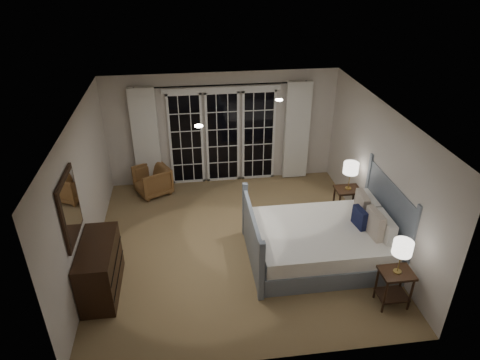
{
  "coord_description": "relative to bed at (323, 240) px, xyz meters",
  "views": [
    {
      "loc": [
        -0.77,
        -6.2,
        4.79
      ],
      "look_at": [
        0.12,
        0.5,
        1.05
      ],
      "focal_mm": 32.0,
      "sensor_mm": 36.0,
      "label": 1
    }
  ],
  "objects": [
    {
      "name": "lamp_right",
      "position": [
        0.85,
        1.18,
        0.72
      ],
      "size": [
        0.29,
        0.29,
        0.56
      ],
      "color": "tan",
      "rests_on": "nightstand_right"
    },
    {
      "name": "curtain_left",
      "position": [
        -3.06,
        2.92,
        0.8
      ],
      "size": [
        0.55,
        0.1,
        2.25
      ],
      "primitive_type": "cube",
      "color": "silver",
      "rests_on": "curtain_rod"
    },
    {
      "name": "french_doors",
      "position": [
        -1.41,
        3.0,
        0.74
      ],
      "size": [
        2.5,
        0.04,
        2.2
      ],
      "color": "black",
      "rests_on": "wall_back"
    },
    {
      "name": "ceiling",
      "position": [
        -1.41,
        0.54,
        2.15
      ],
      "size": [
        5.0,
        5.0,
        0.0
      ],
      "primitive_type": "plane",
      "rotation": [
        3.14,
        0.0,
        0.0
      ],
      "color": "white",
      "rests_on": "wall_back"
    },
    {
      "name": "downlight_b",
      "position": [
        -2.01,
        0.14,
        2.14
      ],
      "size": [
        0.12,
        0.12,
        0.01
      ],
      "primitive_type": "cylinder",
      "color": "white",
      "rests_on": "ceiling"
    },
    {
      "name": "curtain_rod",
      "position": [
        -1.41,
        2.94,
        1.9
      ],
      "size": [
        3.5,
        0.03,
        0.03
      ],
      "primitive_type": "cylinder",
      "rotation": [
        0.0,
        1.57,
        0.0
      ],
      "color": "black",
      "rests_on": "wall_back"
    },
    {
      "name": "nightstand_right",
      "position": [
        0.85,
        1.18,
        0.07
      ],
      "size": [
        0.48,
        0.38,
        0.62
      ],
      "color": "black",
      "rests_on": "floor"
    },
    {
      "name": "floor",
      "position": [
        -1.41,
        0.54,
        -0.35
      ],
      "size": [
        5.0,
        5.0,
        0.0
      ],
      "primitive_type": "plane",
      "color": "olive",
      "rests_on": "ground"
    },
    {
      "name": "downlight_a",
      "position": [
        -0.61,
        1.14,
        2.14
      ],
      "size": [
        0.12,
        0.12,
        0.01
      ],
      "primitive_type": "cylinder",
      "color": "white",
      "rests_on": "ceiling"
    },
    {
      "name": "dresser",
      "position": [
        -3.64,
        -0.35,
        0.09
      ],
      "size": [
        0.52,
        1.23,
        0.87
      ],
      "color": "black",
      "rests_on": "floor"
    },
    {
      "name": "wall_back",
      "position": [
        -1.41,
        3.04,
        0.9
      ],
      "size": [
        5.0,
        0.02,
        2.5
      ],
      "primitive_type": "cube",
      "color": "beige",
      "rests_on": "floor"
    },
    {
      "name": "wall_front",
      "position": [
        -1.41,
        -1.96,
        0.9
      ],
      "size": [
        5.0,
        0.02,
        2.5
      ],
      "primitive_type": "cube",
      "color": "beige",
      "rests_on": "floor"
    },
    {
      "name": "nightstand_left",
      "position": [
        0.71,
        -1.22,
        0.06
      ],
      "size": [
        0.47,
        0.38,
        0.62
      ],
      "color": "black",
      "rests_on": "floor"
    },
    {
      "name": "lamp_left",
      "position": [
        0.71,
        -1.22,
        0.71
      ],
      "size": [
        0.28,
        0.28,
        0.55
      ],
      "color": "tan",
      "rests_on": "nightstand_left"
    },
    {
      "name": "armchair",
      "position": [
        -2.99,
        2.6,
        -0.03
      ],
      "size": [
        0.91,
        0.9,
        0.62
      ],
      "primitive_type": "imported",
      "rotation": [
        0.0,
        0.0,
        -1.11
      ],
      "color": "brown",
      "rests_on": "floor"
    },
    {
      "name": "bed",
      "position": [
        0.0,
        0.0,
        0.0
      ],
      "size": [
        2.38,
        1.72,
        1.4
      ],
      "color": "slate",
      "rests_on": "floor"
    },
    {
      "name": "mirror",
      "position": [
        -3.88,
        -0.35,
        1.2
      ],
      "size": [
        0.05,
        0.85,
        1.0
      ],
      "color": "black",
      "rests_on": "wall_left"
    },
    {
      "name": "wall_right",
      "position": [
        1.09,
        0.54,
        0.9
      ],
      "size": [
        0.02,
        5.0,
        2.5
      ],
      "primitive_type": "cube",
      "color": "beige",
      "rests_on": "floor"
    },
    {
      "name": "curtain_right",
      "position": [
        0.24,
        2.92,
        0.8
      ],
      "size": [
        0.55,
        0.1,
        2.25
      ],
      "primitive_type": "cube",
      "color": "silver",
      "rests_on": "curtain_rod"
    },
    {
      "name": "wall_left",
      "position": [
        -3.91,
        0.54,
        0.9
      ],
      "size": [
        0.02,
        5.0,
        2.5
      ],
      "primitive_type": "cube",
      "color": "beige",
      "rests_on": "floor"
    }
  ]
}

